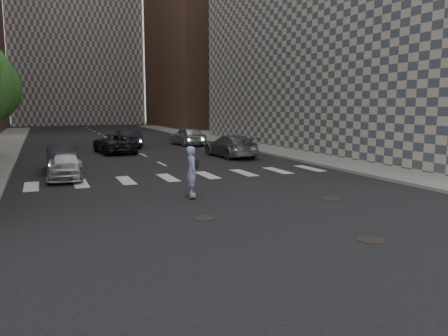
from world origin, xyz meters
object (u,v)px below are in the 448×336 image
at_px(traffic_car_a, 62,158).
at_px(traffic_car_d, 188,136).
at_px(traffic_car_b, 231,146).
at_px(silver_sedan, 66,165).
at_px(traffic_car_c, 114,143).
at_px(traffic_car_e, 128,138).
at_px(skateboarder, 192,171).

height_order(traffic_car_a, traffic_car_d, traffic_car_d).
distance_m(traffic_car_a, traffic_car_b, 11.02).
bearing_deg(traffic_car_b, traffic_car_d, -93.27).
relative_size(silver_sedan, traffic_car_d, 0.83).
xyz_separation_m(traffic_car_c, traffic_car_d, (6.80, 3.81, 0.10)).
bearing_deg(traffic_car_e, silver_sedan, 68.77).
distance_m(skateboarder, traffic_car_a, 9.77).
distance_m(traffic_car_c, traffic_car_d, 7.80).
distance_m(skateboarder, traffic_car_e, 20.69).
bearing_deg(skateboarder, traffic_car_c, 106.43).
distance_m(traffic_car_c, traffic_car_e, 4.19).
bearing_deg(silver_sedan, traffic_car_a, 97.16).
relative_size(skateboarder, traffic_car_b, 0.38).
relative_size(traffic_car_d, traffic_car_e, 1.02).
bearing_deg(traffic_car_e, skateboarder, 85.82).
relative_size(traffic_car_b, traffic_car_e, 1.11).
xyz_separation_m(silver_sedan, traffic_car_d, (10.65, 14.49, 0.13)).
xyz_separation_m(traffic_car_a, traffic_car_e, (5.57, 11.84, 0.06)).
height_order(traffic_car_c, traffic_car_d, traffic_car_d).
distance_m(traffic_car_a, traffic_car_c, 8.90).
xyz_separation_m(traffic_car_c, traffic_car_e, (1.66, 3.84, 0.06)).
distance_m(traffic_car_b, traffic_car_e, 10.65).
relative_size(skateboarder, traffic_car_d, 0.42).
bearing_deg(skateboarder, traffic_car_e, 101.63).
relative_size(silver_sedan, traffic_car_a, 0.93).
relative_size(silver_sedan, traffic_car_b, 0.77).
relative_size(silver_sedan, traffic_car_e, 0.85).
height_order(traffic_car_d, traffic_car_e, traffic_car_d).
bearing_deg(traffic_car_a, traffic_car_c, -115.49).
height_order(traffic_car_c, traffic_car_e, traffic_car_e).
distance_m(silver_sedan, traffic_car_c, 11.35).
xyz_separation_m(silver_sedan, traffic_car_b, (10.67, 5.20, 0.07)).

